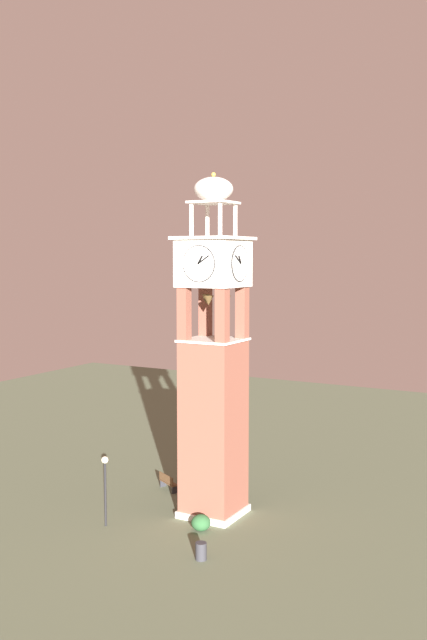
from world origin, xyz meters
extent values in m
plane|color=#5B664C|center=(0.00, 0.00, 0.00)|extent=(80.00, 80.00, 0.00)
cube|color=brown|center=(0.00, 0.00, 4.68)|extent=(2.80, 2.80, 9.36)
cube|color=silver|center=(0.00, 0.00, 0.17)|extent=(3.00, 3.00, 0.35)
cube|color=black|center=(0.00, -1.41, 1.15)|extent=(1.10, 0.04, 2.20)
cylinder|color=silver|center=(0.00, -1.41, 2.55)|extent=(1.10, 0.04, 1.10)
cube|color=brown|center=(-1.12, -1.12, 10.78)|extent=(0.56, 0.56, 2.84)
cube|color=brown|center=(1.12, -1.12, 10.78)|extent=(0.56, 0.56, 2.84)
cube|color=brown|center=(-1.12, 1.12, 10.78)|extent=(0.56, 0.56, 2.84)
cube|color=brown|center=(1.12, 1.12, 10.78)|extent=(0.56, 0.56, 2.84)
cube|color=silver|center=(0.00, 0.00, 9.42)|extent=(2.96, 2.96, 0.12)
cone|color=brown|center=(0.63, 0.05, 11.53)|extent=(0.55, 0.55, 0.50)
cone|color=brown|center=(-0.33, 0.54, 11.53)|extent=(0.58, 0.58, 0.42)
cone|color=brown|center=(-0.24, -0.58, 11.53)|extent=(0.45, 0.45, 0.54)
cube|color=silver|center=(0.00, 0.00, 13.42)|extent=(3.04, 3.04, 2.44)
cylinder|color=white|center=(0.00, -1.54, 13.42)|extent=(1.85, 0.05, 1.85)
torus|color=black|center=(0.00, -1.54, 13.42)|extent=(1.88, 0.06, 1.88)
cube|color=black|center=(0.12, -1.60, 13.62)|extent=(0.32, 0.03, 0.44)
cube|color=black|center=(0.31, -1.60, 13.62)|extent=(0.65, 0.03, 0.46)
cylinder|color=white|center=(0.00, 1.54, 13.42)|extent=(1.85, 0.05, 1.85)
torus|color=black|center=(0.00, 1.54, 13.42)|extent=(1.88, 0.06, 1.88)
cube|color=black|center=(0.12, 1.60, 13.62)|extent=(0.32, 0.03, 0.44)
cube|color=black|center=(0.31, 1.60, 13.62)|extent=(0.65, 0.03, 0.46)
cylinder|color=white|center=(-1.54, 0.00, 13.42)|extent=(0.05, 1.85, 1.85)
torus|color=black|center=(-1.54, 0.00, 13.42)|extent=(0.06, 1.88, 1.88)
cube|color=black|center=(-1.60, 0.12, 13.62)|extent=(0.03, 0.32, 0.44)
cube|color=black|center=(-1.60, 0.31, 13.62)|extent=(0.03, 0.65, 0.46)
cylinder|color=white|center=(1.54, 0.00, 13.42)|extent=(0.05, 1.85, 1.85)
torus|color=black|center=(1.54, 0.00, 13.42)|extent=(0.06, 1.88, 1.88)
cube|color=black|center=(1.60, 0.12, 13.62)|extent=(0.03, 0.32, 0.44)
cube|color=black|center=(1.60, 0.31, 13.62)|extent=(0.03, 0.65, 0.46)
cube|color=silver|center=(0.00, 0.00, 14.72)|extent=(3.40, 3.40, 0.16)
cylinder|color=silver|center=(-0.84, -0.84, 15.64)|extent=(0.22, 0.22, 1.69)
cylinder|color=silver|center=(0.84, -0.84, 15.64)|extent=(0.22, 0.22, 1.69)
cylinder|color=silver|center=(-0.84, 0.84, 15.64)|extent=(0.22, 0.22, 1.69)
cylinder|color=silver|center=(0.84, 0.84, 15.64)|extent=(0.22, 0.22, 1.69)
cube|color=silver|center=(0.00, 0.00, 16.55)|extent=(2.11, 2.11, 0.12)
ellipsoid|color=silver|center=(0.00, 0.00, 17.23)|extent=(2.03, 2.03, 1.24)
sphere|color=#B79338|center=(0.00, 0.00, 17.97)|extent=(0.24, 0.24, 0.24)
cube|color=brown|center=(-2.20, -4.23, 0.45)|extent=(1.16, 1.61, 0.06)
cube|color=brown|center=(-2.03, -4.32, 0.73)|extent=(0.81, 1.43, 0.44)
cube|color=#2D2D33|center=(-2.54, -4.86, 0.21)|extent=(0.39, 0.26, 0.42)
cube|color=#2D2D33|center=(-1.85, -3.59, 0.21)|extent=(0.39, 0.26, 0.42)
cylinder|color=black|center=(4.11, -4.05, 1.64)|extent=(0.12, 0.12, 3.28)
sphere|color=#F9EFCC|center=(4.11, -4.05, 3.46)|extent=(0.36, 0.36, 0.36)
cylinder|color=#2D2D33|center=(5.28, 2.26, 0.40)|extent=(0.52, 0.52, 0.80)
ellipsoid|color=#28562D|center=(2.31, 0.55, 0.41)|extent=(0.98, 0.98, 0.83)
camera|label=1|loc=(32.33, 17.81, 13.80)|focal=39.82mm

